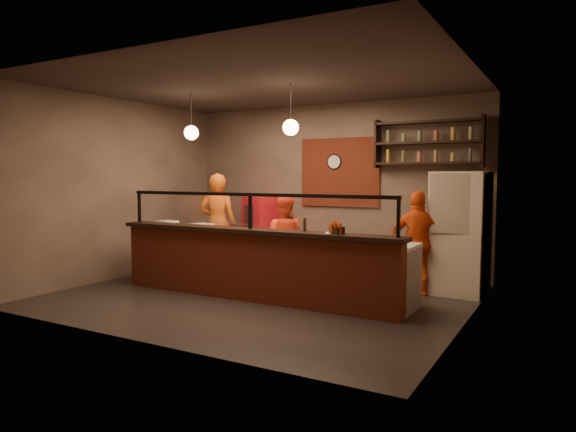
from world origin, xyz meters
The scene contains 29 objects.
floor centered at (0.00, 0.00, 0.00)m, with size 6.00×6.00×0.00m, color black.
ceiling centered at (0.00, 0.00, 3.20)m, with size 6.00×6.00×0.00m, color #3B312D.
wall_back centered at (0.00, 2.50, 1.60)m, with size 6.00×6.00×0.00m, color #776557.
wall_left centered at (-3.00, 0.00, 1.60)m, with size 5.00×5.00×0.00m, color #776557.
wall_right centered at (3.00, 0.00, 1.60)m, with size 5.00×5.00×0.00m, color #776557.
wall_front centered at (0.00, -2.50, 1.60)m, with size 6.00×6.00×0.00m, color #776557.
brick_patch centered at (0.20, 2.47, 1.90)m, with size 1.60×0.04×1.30m, color #963920.
service_counter centered at (0.00, -0.30, 0.50)m, with size 4.60×0.25×1.00m, color #963920.
counter_ledge centered at (0.00, -0.30, 1.03)m, with size 4.70×0.37×0.06m, color black.
worktop_cabinet centered at (0.00, 0.20, 0.42)m, with size 4.60×0.75×0.85m, color gray.
worktop centered at (0.00, 0.20, 0.88)m, with size 4.60×0.75×0.05m, color white.
sneeze_guard centered at (0.00, -0.30, 1.37)m, with size 4.50×0.05×0.52m.
wall_shelving centered at (1.90, 2.32, 2.40)m, with size 1.84×0.28×0.85m.
wall_clock centered at (0.10, 2.46, 2.10)m, with size 0.30×0.30×0.04m, color black.
pendant_left centered at (-1.50, 0.20, 2.55)m, with size 0.24×0.24×0.77m.
pendant_right centered at (0.40, 0.20, 2.55)m, with size 0.24×0.24×0.77m.
cook_left centered at (-1.69, 1.14, 0.94)m, with size 0.69×0.45×1.88m, color #DE5E14.
cook_mid centered at (-0.10, 0.84, 0.76)m, with size 0.74×0.57×1.51m, color red.
cook_right centered at (2.05, 1.27, 0.80)m, with size 0.94×0.39×1.61m, color #DB4C14.
fridge centered at (2.60, 1.63, 0.95)m, with size 0.79×0.74×1.90m, color beige.
red_cooler centered at (-1.35, 2.15, 0.71)m, with size 0.61×0.56×1.42m, color red.
pizza_dough centered at (1.05, 0.32, 0.91)m, with size 0.44×0.44×0.01m, color white.
prep_tub_a centered at (-2.07, 0.18, 0.98)m, with size 0.31×0.25×0.16m, color silver.
prep_tub_b centered at (-2.15, 0.34, 0.97)m, with size 0.27×0.21×0.13m, color silver.
prep_tub_c centered at (-1.15, 0.02, 0.98)m, with size 0.32×0.25×0.16m, color silver.
rolling_pin centered at (-1.94, 0.17, 0.93)m, with size 0.06×0.06×0.36m, color gold.
condiment_caddy centered at (1.38, -0.29, 1.11)m, with size 0.17×0.13×0.10m, color black.
pepper_mill centered at (0.86, -0.23, 1.15)m, with size 0.04×0.04×0.19m, color black.
small_plate centered at (1.29, -0.28, 1.07)m, with size 0.17×0.17×0.01m, color white.
Camera 1 is at (4.15, -6.53, 1.83)m, focal length 32.00 mm.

